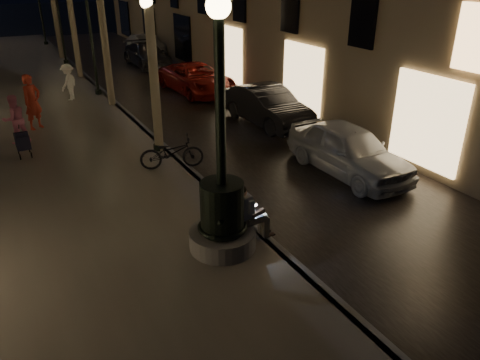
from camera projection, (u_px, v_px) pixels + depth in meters
ground at (111, 103)px, 20.75m from camera, size 120.00×120.00×0.00m
cobble_lane at (175, 94)px, 22.05m from camera, size 6.00×45.00×0.02m
promenade at (13, 113)px, 18.97m from camera, size 8.00×45.00×0.20m
curb_strip at (111, 100)px, 20.71m from camera, size 0.25×45.00×0.20m
fountain_lamppost at (222, 205)px, 9.47m from camera, size 1.40×1.40×5.21m
seated_man_laptop at (248, 211)px, 9.86m from camera, size 0.96×0.33×1.33m
lamp_curb_a at (150, 54)px, 13.68m from camera, size 0.36×0.36×4.81m
lamp_curb_b at (90, 24)px, 20.04m from camera, size 0.36×0.36×4.81m
lamp_curb_c at (58, 9)px, 26.40m from camera, size 0.36×0.36×4.81m
lamp_curb_d at (39, 0)px, 32.76m from camera, size 0.36×0.36×4.81m
stroller at (22, 141)px, 14.31m from camera, size 0.40×0.95×0.97m
car_front at (349, 150)px, 13.56m from camera, size 1.78×4.30×1.46m
car_second at (267, 106)px, 17.71m from camera, size 1.72×4.41×1.43m
car_third at (197, 78)px, 22.07m from camera, size 2.48×4.91×1.33m
car_rear at (147, 55)px, 27.72m from camera, size 1.91×4.52×1.30m
car_fifth at (146, 45)px, 31.19m from camera, size 1.65×3.97×1.28m
pedestrian_red at (32, 102)px, 16.52m from camera, size 0.85×0.79×1.96m
pedestrian_pink at (15, 119)px, 15.25m from camera, size 0.94×0.83×1.62m
pedestrian_white at (69, 82)px, 20.11m from camera, size 1.08×1.14×1.55m
bicycle at (172, 152)px, 13.49m from camera, size 1.94×1.14×0.96m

